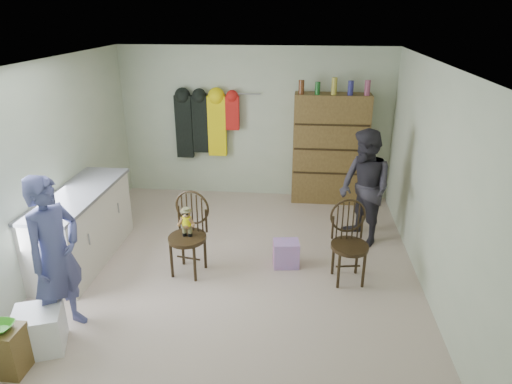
# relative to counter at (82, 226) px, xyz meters

# --- Properties ---
(ground_plane) EXTENTS (5.00, 5.00, 0.00)m
(ground_plane) POSITION_rel_counter_xyz_m (1.95, 0.00, -0.47)
(ground_plane) COLOR beige
(ground_plane) RESTS_ON ground
(room_walls) EXTENTS (5.00, 5.00, 5.00)m
(room_walls) POSITION_rel_counter_xyz_m (1.95, 0.53, 1.11)
(room_walls) COLOR beige
(room_walls) RESTS_ON ground
(counter) EXTENTS (0.64, 1.86, 0.94)m
(counter) POSITION_rel_counter_xyz_m (0.00, 0.00, 0.00)
(counter) COLOR silver
(counter) RESTS_ON ground
(stool) EXTENTS (0.32, 0.27, 0.45)m
(stool) POSITION_rel_counter_xyz_m (0.20, -1.97, -0.24)
(stool) COLOR brown
(stool) RESTS_ON ground
(bowl) EXTENTS (0.22, 0.22, 0.05)m
(bowl) POSITION_rel_counter_xyz_m (0.20, -1.97, 0.01)
(bowl) COLOR green
(bowl) RESTS_ON stool
(plastic_tub) EXTENTS (0.55, 0.53, 0.41)m
(plastic_tub) POSITION_rel_counter_xyz_m (0.32, -1.65, -0.27)
(plastic_tub) COLOR white
(plastic_tub) RESTS_ON ground
(chair_front) EXTENTS (0.53, 0.53, 1.02)m
(chair_front) POSITION_rel_counter_xyz_m (1.42, -0.14, 0.10)
(chair_front) COLOR #2F2110
(chair_front) RESTS_ON ground
(chair_far) EXTENTS (0.50, 0.50, 0.99)m
(chair_far) POSITION_rel_counter_xyz_m (3.33, -0.11, 0.06)
(chair_far) COLOR #2F2110
(chair_far) RESTS_ON ground
(striped_bag) EXTENTS (0.35, 0.29, 0.34)m
(striped_bag) POSITION_rel_counter_xyz_m (2.59, 0.10, -0.30)
(striped_bag) COLOR pink
(striped_bag) RESTS_ON ground
(person_left) EXTENTS (0.56, 0.70, 1.66)m
(person_left) POSITION_rel_counter_xyz_m (0.42, -1.35, 0.36)
(person_left) COLOR #464B81
(person_left) RESTS_ON ground
(person_right) EXTENTS (0.90, 0.97, 1.60)m
(person_right) POSITION_rel_counter_xyz_m (3.60, 0.85, 0.33)
(person_right) COLOR #2D2B33
(person_right) RESTS_ON ground
(dresser) EXTENTS (1.20, 0.39, 2.06)m
(dresser) POSITION_rel_counter_xyz_m (3.20, 2.30, 0.44)
(dresser) COLOR brown
(dresser) RESTS_ON ground
(coat_rack) EXTENTS (1.42, 0.12, 1.09)m
(coat_rack) POSITION_rel_counter_xyz_m (1.12, 2.38, 0.78)
(coat_rack) COLOR #99999E
(coat_rack) RESTS_ON ground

